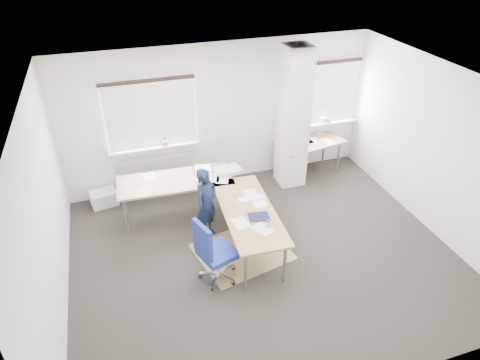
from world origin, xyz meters
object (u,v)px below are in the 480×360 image
object	(u,v)px
task_chair	(216,263)
person	(206,204)
desk_main	(213,195)
desk_side	(309,143)

from	to	relation	value
task_chair	person	size ratio (longest dim) A/B	0.86
task_chair	person	distance (m)	1.11
desk_main	person	xyz separation A→B (m)	(-0.15, -0.14, -0.04)
desk_side	desk_main	bearing A→B (deg)	-162.56
task_chair	desk_side	bearing A→B (deg)	23.70
desk_main	desk_side	bearing A→B (deg)	30.54
task_chair	person	bearing A→B (deg)	63.82
desk_main	desk_side	size ratio (longest dim) A/B	1.82
desk_main	desk_side	xyz separation A→B (m)	(2.38, 1.24, -0.01)
desk_main	person	distance (m)	0.21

